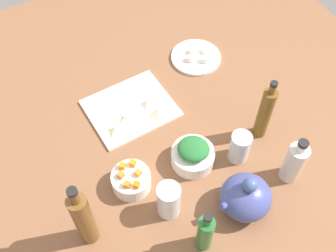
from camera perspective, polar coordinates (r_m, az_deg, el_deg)
name	(u,v)px	position (r cm, az deg, el deg)	size (l,w,h in cm)	color
tabletop	(168,137)	(142.02, 0.00, -1.53)	(190.00, 190.00, 3.00)	brown
cutting_board	(131,108)	(147.70, -5.33, 2.54)	(29.96, 25.25, 1.00)	white
plate_tofu	(196,57)	(164.72, 3.98, 9.69)	(20.05, 20.05, 1.20)	white
bowl_greens	(193,157)	(132.78, 3.52, -4.37)	(14.29, 14.29, 5.60)	white
bowl_carrots	(131,181)	(128.53, -5.23, -7.71)	(12.45, 12.45, 5.92)	white
teapot	(246,197)	(123.84, 10.94, -9.85)	(17.27, 15.39, 16.26)	#40498B
bottle_0	(265,113)	(135.87, 13.56, 1.83)	(4.64, 4.64, 26.08)	brown
bottle_1	(205,233)	(115.84, 5.27, -14.83)	(4.84, 4.84, 19.53)	#25652D
bottle_2	(83,218)	(114.58, -11.90, -12.69)	(5.53, 5.53, 29.22)	brown
bottle_3	(294,162)	(131.17, 17.45, -4.92)	(6.30, 6.30, 19.32)	silver
drinking_glass_0	(240,147)	(133.04, 10.12, -2.96)	(6.72, 6.72, 11.56)	white
drinking_glass_1	(169,200)	(121.01, 0.09, -10.48)	(7.12, 7.12, 13.11)	white
carrot_cube_0	(138,173)	(125.24, -4.27, -6.64)	(1.80, 1.80, 1.80)	orange
carrot_cube_1	(127,184)	(123.65, -5.86, -8.24)	(1.80, 1.80, 1.80)	orange
carrot_cube_2	(133,163)	(127.08, -5.01, -5.28)	(1.80, 1.80, 1.80)	orange
carrot_cube_3	(121,175)	(125.37, -6.71, -6.92)	(1.80, 1.80, 1.80)	orange
carrot_cube_4	(136,185)	(123.35, -4.50, -8.30)	(1.80, 1.80, 1.80)	orange
carrot_cube_5	(122,166)	(126.91, -6.52, -5.66)	(1.80, 1.80, 1.80)	orange
chopped_greens_mound	(193,149)	(128.63, 3.63, -3.24)	(10.41, 9.86, 4.19)	#266B32
tofu_cube_0	(190,59)	(161.63, 3.12, 9.52)	(2.20, 2.20, 2.20)	#FBE2CA
tofu_cube_1	(205,50)	(165.44, 5.27, 10.64)	(2.20, 2.20, 2.20)	white
tofu_cube_2	(192,51)	(164.82, 3.48, 10.58)	(2.20, 2.20, 2.20)	white
tofu_cube_3	(204,60)	(161.68, 5.19, 9.36)	(2.20, 2.20, 2.20)	silver
dumpling_0	(115,130)	(140.48, -7.50, -0.54)	(4.79, 4.47, 2.27)	beige
dumpling_1	(158,113)	(143.52, -1.47, 1.88)	(4.98, 4.96, 2.58)	beige
dumpling_2	(147,103)	(146.76, -2.93, 3.30)	(4.47, 4.37, 2.19)	beige
dumpling_3	(125,119)	(142.78, -6.07, 1.05)	(4.53, 4.01, 2.48)	beige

